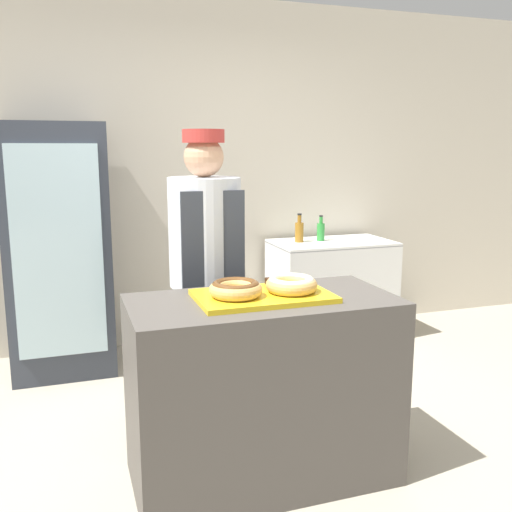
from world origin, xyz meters
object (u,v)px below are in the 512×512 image
(beverage_fridge, at_px, (58,250))
(bottle_green, at_px, (321,231))
(bottle_amber, at_px, (299,231))
(brownie_back_right, at_px, (274,282))
(baker_person, at_px, (206,274))
(chest_freezer, at_px, (331,289))
(donut_chocolate_glaze, at_px, (236,288))
(serving_tray, at_px, (263,296))
(donut_light_glaze, at_px, (291,284))
(brownie_back_left, at_px, (232,285))

(beverage_fridge, distance_m, bottle_green, 2.03)
(beverage_fridge, relative_size, bottle_amber, 7.47)
(brownie_back_right, distance_m, baker_person, 0.57)
(baker_person, bearing_deg, brownie_back_right, -68.58)
(beverage_fridge, bearing_deg, chest_freezer, 0.18)
(donut_chocolate_glaze, xyz_separation_m, baker_person, (0.03, 0.68, -0.08))
(serving_tray, bearing_deg, bottle_green, 57.89)
(donut_light_glaze, xyz_separation_m, bottle_green, (1.01, 1.83, -0.05))
(brownie_back_left, relative_size, bottle_amber, 0.31)
(bottle_amber, distance_m, bottle_green, 0.19)
(donut_chocolate_glaze, relative_size, brownie_back_left, 3.30)
(brownie_back_left, bearing_deg, bottle_green, 53.45)
(donut_chocolate_glaze, height_order, brownie_back_right, donut_chocolate_glaze)
(serving_tray, xyz_separation_m, chest_freezer, (1.22, 1.76, -0.48))
(chest_freezer, bearing_deg, bottle_green, 144.83)
(brownie_back_left, distance_m, beverage_fridge, 1.80)
(donut_chocolate_glaze, distance_m, donut_light_glaze, 0.27)
(donut_chocolate_glaze, relative_size, donut_light_glaze, 1.00)
(donut_chocolate_glaze, relative_size, baker_person, 0.14)
(baker_person, bearing_deg, brownie_back_left, -90.23)
(donut_light_glaze, relative_size, bottle_green, 1.15)
(serving_tray, bearing_deg, bottle_amber, 62.39)
(donut_chocolate_glaze, bearing_deg, chest_freezer, 52.66)
(serving_tray, relative_size, donut_light_glaze, 2.56)
(baker_person, relative_size, bottle_green, 7.95)
(baker_person, relative_size, chest_freezer, 1.72)
(donut_chocolate_glaze, relative_size, chest_freezer, 0.25)
(chest_freezer, relative_size, bottle_amber, 4.19)
(beverage_fridge, bearing_deg, baker_person, -54.08)
(donut_chocolate_glaze, height_order, chest_freezer, donut_chocolate_glaze)
(donut_chocolate_glaze, bearing_deg, serving_tray, 5.73)
(donut_chocolate_glaze, xyz_separation_m, bottle_green, (1.27, 1.83, -0.05))
(serving_tray, distance_m, bottle_green, 2.14)
(serving_tray, xyz_separation_m, donut_chocolate_glaze, (-0.13, -0.01, 0.05))
(donut_light_glaze, xyz_separation_m, brownie_back_right, (-0.03, 0.15, -0.02))
(chest_freezer, xyz_separation_m, bottle_green, (-0.08, 0.06, 0.48))
(donut_light_glaze, xyz_separation_m, baker_person, (-0.24, 0.68, -0.08))
(brownie_back_right, bearing_deg, donut_light_glaze, -79.30)
(beverage_fridge, bearing_deg, bottle_amber, 1.79)
(brownie_back_right, height_order, bottle_green, bottle_green)
(beverage_fridge, bearing_deg, donut_light_glaze, -59.94)
(donut_chocolate_glaze, bearing_deg, brownie_back_left, 79.30)
(brownie_back_right, relative_size, bottle_amber, 0.31)
(beverage_fridge, height_order, chest_freezer, beverage_fridge)
(donut_light_glaze, xyz_separation_m, brownie_back_left, (-0.24, 0.15, -0.02))
(serving_tray, height_order, brownie_back_right, brownie_back_right)
(bottle_green, bearing_deg, bottle_amber, -178.44)
(brownie_back_left, bearing_deg, chest_freezer, 50.79)
(donut_light_glaze, relative_size, beverage_fridge, 0.14)
(donut_light_glaze, height_order, chest_freezer, donut_light_glaze)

